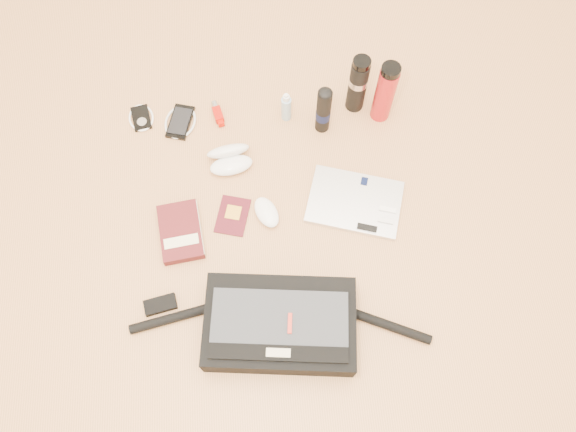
% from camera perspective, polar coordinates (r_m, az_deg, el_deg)
% --- Properties ---
extents(ground, '(4.00, 4.00, 0.00)m').
position_cam_1_polar(ground, '(1.72, -0.12, -2.86)').
color(ground, tan).
rests_on(ground, ground).
extents(messenger_bag, '(0.86, 0.31, 0.12)m').
position_cam_1_polar(messenger_bag, '(1.60, -0.90, -11.00)').
color(messenger_bag, black).
rests_on(messenger_bag, ground).
extents(laptop, '(0.33, 0.28, 0.03)m').
position_cam_1_polar(laptop, '(1.78, 6.82, 1.38)').
color(laptop, silver).
rests_on(laptop, ground).
extents(book, '(0.15, 0.20, 0.04)m').
position_cam_1_polar(book, '(1.75, -10.80, -1.60)').
color(book, '#4C1216').
rests_on(book, ground).
extents(passport, '(0.12, 0.15, 0.01)m').
position_cam_1_polar(passport, '(1.76, -5.64, 0.05)').
color(passport, '#470D16').
rests_on(passport, ground).
extents(mouse, '(0.10, 0.13, 0.04)m').
position_cam_1_polar(mouse, '(1.74, -2.19, 0.38)').
color(mouse, white).
rests_on(mouse, ground).
extents(sunglasses_case, '(0.16, 0.14, 0.08)m').
position_cam_1_polar(sunglasses_case, '(1.82, -5.94, 5.85)').
color(sunglasses_case, white).
rests_on(sunglasses_case, ground).
extents(ipod, '(0.10, 0.11, 0.01)m').
position_cam_1_polar(ipod, '(1.98, -14.68, 9.61)').
color(ipod, black).
rests_on(ipod, ground).
extents(phone, '(0.13, 0.15, 0.01)m').
position_cam_1_polar(phone, '(1.94, -10.88, 9.38)').
color(phone, black).
rests_on(phone, ground).
extents(inhaler, '(0.04, 0.10, 0.03)m').
position_cam_1_polar(inhaler, '(1.93, -7.15, 10.27)').
color(inhaler, '#A80F07').
rests_on(inhaler, ground).
extents(spray_bottle, '(0.04, 0.04, 0.13)m').
position_cam_1_polar(spray_bottle, '(1.88, -0.17, 10.95)').
color(spray_bottle, '#8FB1C7').
rests_on(spray_bottle, ground).
extents(aerosol_can, '(0.06, 0.06, 0.20)m').
position_cam_1_polar(aerosol_can, '(1.83, 3.63, 10.70)').
color(aerosol_can, black).
rests_on(aerosol_can, ground).
extents(thermos_black, '(0.08, 0.08, 0.23)m').
position_cam_1_polar(thermos_black, '(1.87, 7.11, 13.16)').
color(thermos_black, black).
rests_on(thermos_black, ground).
extents(thermos_red, '(0.09, 0.09, 0.25)m').
position_cam_1_polar(thermos_red, '(1.86, 9.82, 12.25)').
color(thermos_red, '#AA181C').
rests_on(thermos_red, ground).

